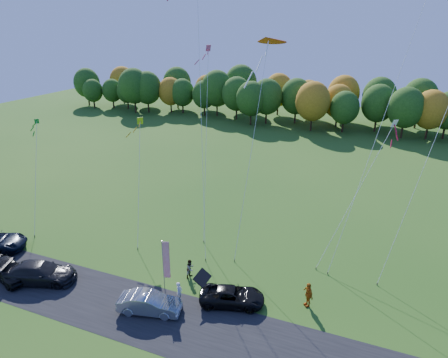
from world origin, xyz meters
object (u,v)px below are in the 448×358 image
at_px(person_east, 308,294).
at_px(feather_flag, 166,259).
at_px(black_suv, 232,296).
at_px(silver_sedan, 150,303).

relative_size(person_east, feather_flag, 0.46).
bearing_deg(feather_flag, black_suv, 1.74).
bearing_deg(silver_sedan, person_east, -77.75).
bearing_deg(silver_sedan, feather_flag, -8.40).
xyz_separation_m(silver_sedan, person_east, (10.33, 4.97, 0.23)).
bearing_deg(black_suv, feather_flag, 75.56).
bearing_deg(black_suv, silver_sedan, 104.74).
height_order(black_suv, silver_sedan, silver_sedan).
relative_size(silver_sedan, person_east, 2.32).
xyz_separation_m(silver_sedan, feather_flag, (-0.26, 2.91, 1.84)).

